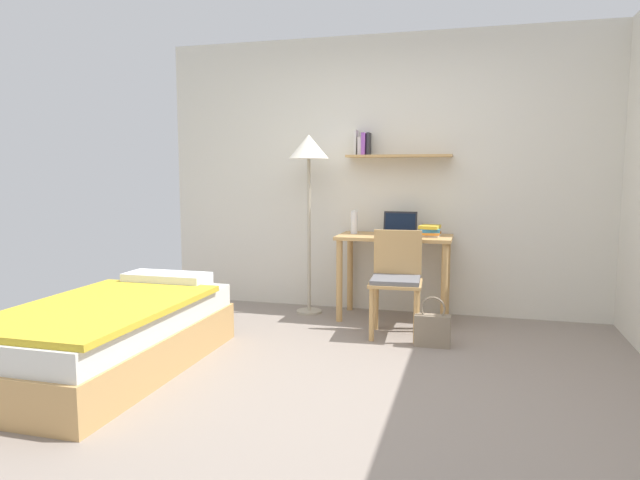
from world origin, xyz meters
The scene contains 10 objects.
ground_plane centered at (0.00, 0.00, 0.00)m, with size 5.28×5.28×0.00m, color gray.
wall_back centered at (0.00, 2.02, 1.30)m, with size 4.40×0.27×2.60m.
bed centered at (-1.53, -0.15, 0.24)m, with size 0.96×1.87×0.54m.
desk centered at (0.11, 1.70, 0.61)m, with size 1.01×0.54×0.77m.
desk_chair centered at (0.19, 1.21, 0.48)m, with size 0.44×0.43×0.85m.
standing_lamp centered at (-0.70, 1.70, 1.46)m, with size 0.37×0.37×1.67m.
laptop centered at (0.14, 1.76, 0.82)m, with size 0.31×0.21×0.21m.
water_bottle centered at (-0.28, 1.74, 0.87)m, with size 0.06×0.06×0.21m, color silver.
book_stack centered at (0.42, 1.72, 0.82)m, with size 0.19×0.24×0.10m.
handbag centered at (0.51, 0.95, 0.14)m, with size 0.27×0.11×0.39m.
Camera 1 is at (0.78, -3.32, 1.33)m, focal length 31.60 mm.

